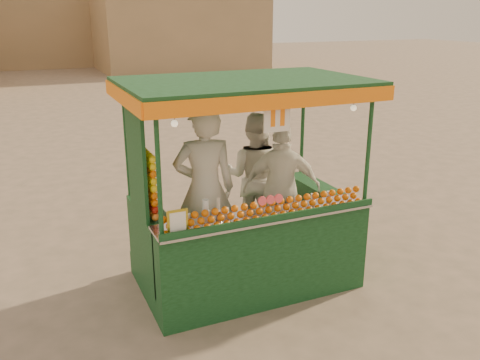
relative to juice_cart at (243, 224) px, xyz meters
name	(u,v)px	position (x,y,z in m)	size (l,w,h in m)	color
ground	(222,278)	(-0.18, 0.24, -0.78)	(90.00, 90.00, 0.00)	brown
building_right	(178,24)	(6.82, 24.24, 1.72)	(9.00, 6.00, 5.00)	#9C7D58
building_center	(3,5)	(-2.18, 30.24, 2.72)	(14.00, 7.00, 7.00)	#9C7D58
juice_cart	(243,224)	(0.00, 0.00, 0.00)	(2.66, 1.72, 2.42)	black
vendor_left	(205,189)	(-0.41, 0.12, 0.44)	(0.77, 0.59, 1.89)	beige
vendor_middle	(255,176)	(0.48, 0.68, 0.32)	(1.01, 1.00, 1.65)	white
vendor_right	(282,188)	(0.60, 0.18, 0.29)	(1.01, 0.75, 1.60)	white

